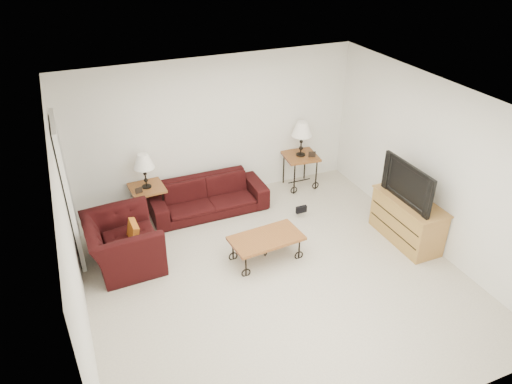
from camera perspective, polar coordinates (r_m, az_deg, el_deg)
ground at (r=6.85m, az=2.30°, el=-10.00°), size 5.00×5.00×0.00m
wall_back at (r=8.20m, az=-4.91°, el=7.33°), size 5.00×0.02×2.50m
wall_front at (r=4.48m, az=16.76°, el=-16.32°), size 5.00×0.02×2.50m
wall_left at (r=5.68m, az=-21.09°, el=-5.96°), size 0.02×5.00×2.50m
wall_right at (r=7.42m, az=20.34°, el=2.92°), size 0.02×5.00×2.50m
ceiling at (r=5.58m, az=2.83°, el=10.08°), size 5.00×5.00×0.00m
doorway at (r=7.22m, az=-21.50°, el=-0.18°), size 0.08×0.94×2.04m
sofa at (r=8.14m, az=-5.68°, el=-0.51°), size 1.95×0.76×0.57m
side_table_left at (r=8.11m, az=-12.60°, el=-1.21°), size 0.57×0.57×0.58m
side_table_right at (r=8.88m, az=5.21°, el=2.53°), size 0.64×0.64×0.64m
lamp_left at (r=7.83m, az=-13.06°, el=2.44°), size 0.35×0.35×0.58m
lamp_right at (r=8.61m, az=5.40°, el=6.29°), size 0.40×0.40×0.64m
photo_frame_left at (r=7.80m, az=-13.72°, el=0.19°), size 0.12×0.04×0.10m
photo_frame_right at (r=8.67m, az=6.66°, el=4.46°), size 0.13×0.06×0.11m
coffee_table at (r=7.04m, az=1.21°, el=-6.65°), size 1.08×0.64×0.39m
armchair at (r=7.11m, az=-15.50°, el=-5.81°), size 1.03×1.16×0.73m
throw_pillow at (r=6.99m, az=-14.39°, el=-4.76°), size 0.10×0.33×0.33m
tv_stand at (r=7.71m, az=17.47°, el=-3.19°), size 0.49×1.19×0.71m
television at (r=7.37m, az=18.12°, el=1.09°), size 0.14×1.06×0.61m
backpack at (r=8.09m, az=5.07°, el=-1.51°), size 0.32×0.27×0.37m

